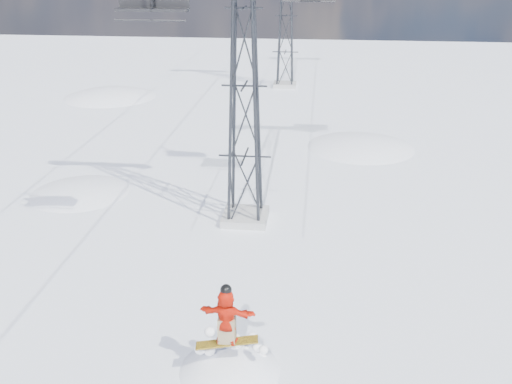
# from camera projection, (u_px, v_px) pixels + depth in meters

# --- Properties ---
(ground) EXTENTS (120.00, 120.00, 0.00)m
(ground) POSITION_uv_depth(u_px,v_px,m) (181.00, 342.00, 15.92)
(ground) COLOR white
(ground) RESTS_ON ground
(snow_terrain) EXTENTS (39.00, 37.00, 22.00)m
(snow_terrain) POSITION_uv_depth(u_px,v_px,m) (191.00, 258.00, 39.58)
(snow_terrain) COLOR white
(snow_terrain) RESTS_ON ground
(lift_tower_near) EXTENTS (5.20, 1.80, 11.43)m
(lift_tower_near) POSITION_uv_depth(u_px,v_px,m) (244.00, 87.00, 21.03)
(lift_tower_near) COLOR #999999
(lift_tower_near) RESTS_ON ground
(lift_tower_far) EXTENTS (5.20, 1.80, 11.43)m
(lift_tower_far) POSITION_uv_depth(u_px,v_px,m) (286.00, 16.00, 43.92)
(lift_tower_far) COLOR #999999
(lift_tower_far) RESTS_ON ground
(lift_chair_near) EXTENTS (2.13, 0.61, 2.64)m
(lift_chair_near) POSITION_uv_depth(u_px,v_px,m) (152.00, 1.00, 16.60)
(lift_chair_near) COLOR black
(lift_chair_near) RESTS_ON ground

